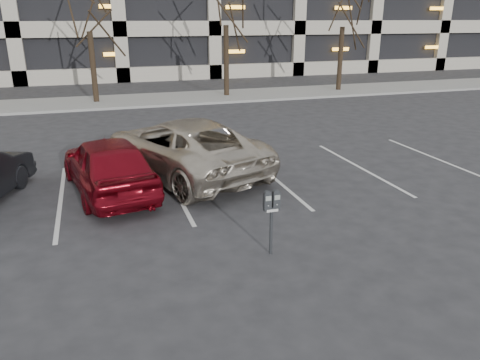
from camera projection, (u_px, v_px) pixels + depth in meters
ground at (252, 214)px, 10.66m from camera, size 140.00×140.00×0.00m
sidewalk at (155, 100)px, 25.04m from camera, size 80.00×4.00×0.12m
stall_lines at (173, 187)px, 12.32m from camera, size 16.90×5.20×0.00m
parking_meter at (272, 207)px, 8.56m from camera, size 0.32×0.13×1.25m
suv_silver at (183, 147)px, 13.13m from camera, size 4.49×6.31×1.60m
car_red at (108, 164)px, 11.73m from camera, size 2.48×4.59×1.48m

